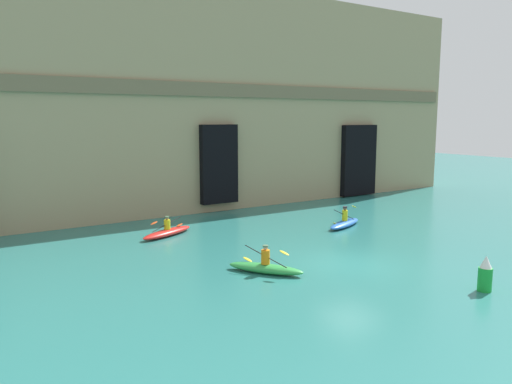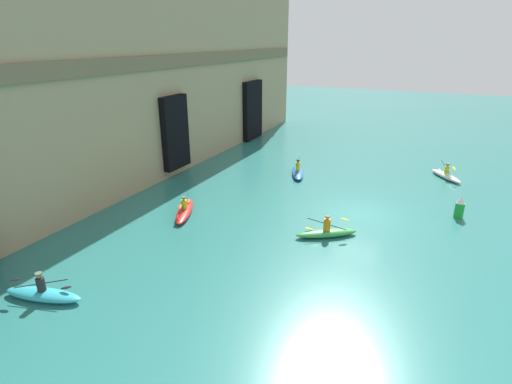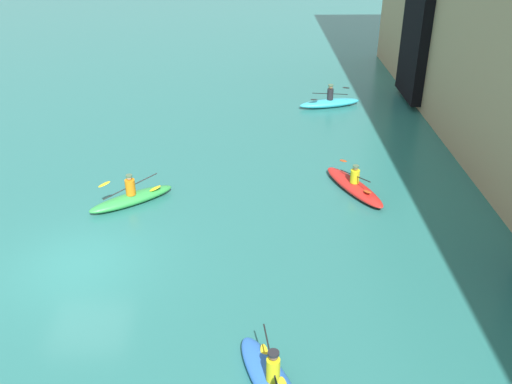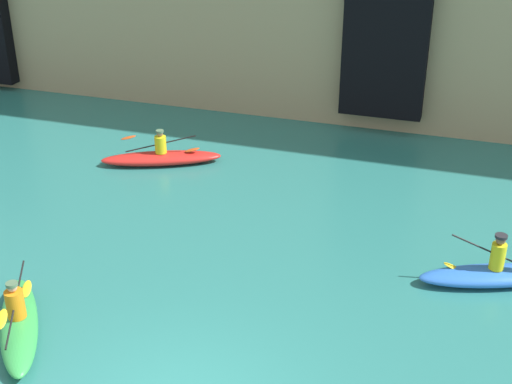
% 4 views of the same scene
% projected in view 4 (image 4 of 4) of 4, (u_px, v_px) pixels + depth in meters
% --- Properties ---
extents(kayak_green, '(2.36, 2.99, 1.13)m').
position_uv_depth(kayak_green, '(19.00, 323.00, 13.48)').
color(kayak_green, green).
rests_on(kayak_green, ground).
extents(kayak_blue, '(3.30, 1.94, 1.16)m').
position_uv_depth(kayak_blue, '(495.00, 274.00, 15.02)').
color(kayak_blue, blue).
rests_on(kayak_blue, ground).
extents(kayak_red, '(3.45, 2.10, 1.04)m').
position_uv_depth(kayak_red, '(161.00, 157.00, 20.52)').
color(kayak_red, red).
rests_on(kayak_red, ground).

